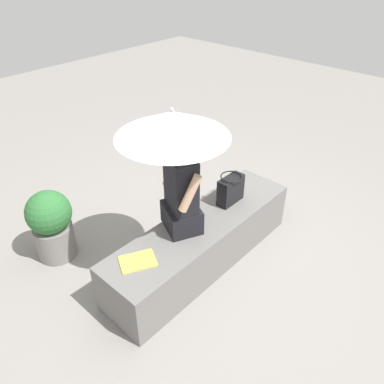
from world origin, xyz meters
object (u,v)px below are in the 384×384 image
object	(u,v)px
handbag_black	(231,189)
planter_near	(51,224)
person_seated	(181,190)
parasol	(172,124)
magazine	(138,261)

from	to	relation	value
handbag_black	planter_near	world-z (taller)	handbag_black
person_seated	handbag_black	bearing A→B (deg)	-7.28
parasol	magazine	world-z (taller)	parasol
handbag_black	magazine	bearing A→B (deg)	178.30
handbag_black	planter_near	size ratio (longest dim) A/B	0.40
parasol	handbag_black	xyz separation A→B (m)	(0.66, -0.09, -0.85)
person_seated	magazine	distance (m)	0.67
handbag_black	parasol	bearing A→B (deg)	171.77
parasol	handbag_black	size ratio (longest dim) A/B	3.90
handbag_black	magazine	size ratio (longest dim) A/B	1.03
parasol	magazine	xyz separation A→B (m)	(-0.49, -0.06, -0.99)
planter_near	person_seated	bearing A→B (deg)	-55.66
magazine	planter_near	distance (m)	1.09
person_seated	magazine	xyz separation A→B (m)	(-0.55, -0.04, -0.38)
handbag_black	person_seated	bearing A→B (deg)	172.72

